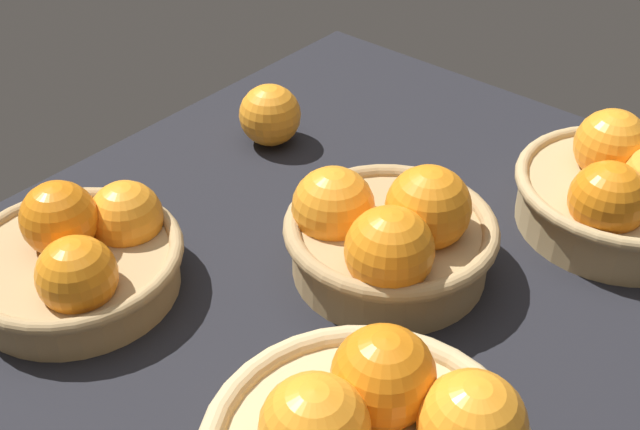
% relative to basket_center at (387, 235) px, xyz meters
% --- Properties ---
extents(market_tray, '(0.84, 0.72, 0.03)m').
position_rel_basket_center_xyz_m(market_tray, '(0.01, -0.04, -0.06)').
color(market_tray, black).
rests_on(market_tray, ground).
extents(basket_center, '(0.21, 0.21, 0.12)m').
position_rel_basket_center_xyz_m(basket_center, '(0.00, 0.00, 0.00)').
color(basket_center, tan).
rests_on(basket_center, market_tray).
extents(basket_far_left, '(0.22, 0.22, 0.12)m').
position_rel_basket_center_xyz_m(basket_far_left, '(-0.23, 0.14, -0.00)').
color(basket_far_left, tan).
rests_on(basket_far_left, market_tray).
extents(basket_near_right, '(0.21, 0.21, 0.11)m').
position_rel_basket_center_xyz_m(basket_near_right, '(0.21, -0.21, -0.01)').
color(basket_near_right, tan).
rests_on(basket_near_right, market_tray).
extents(loose_orange_front_gap, '(0.08, 0.08, 0.08)m').
position_rel_basket_center_xyz_m(loose_orange_front_gap, '(-0.11, -0.26, -0.01)').
color(loose_orange_front_gap, orange).
rests_on(loose_orange_front_gap, market_tray).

